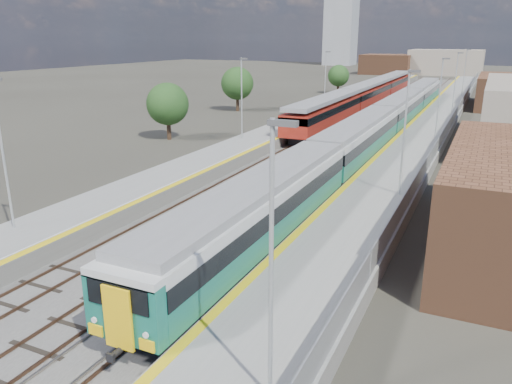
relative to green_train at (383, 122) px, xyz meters
The scene contains 11 objects.
ground 8.30m from the green_train, 100.82° to the left, with size 320.00×320.00×0.00m, color #47443A.
ballast_bed 11.22m from the green_train, 109.92° to the left, with size 10.50×155.00×0.06m, color #565451.
tracks 12.61m from the green_train, 104.69° to the left, with size 8.96×160.00×0.17m.
platform_right 11.14m from the green_train, 69.91° to the left, with size 4.70×155.00×8.52m.
platform_left 14.87m from the green_train, 135.57° to the left, with size 4.30×155.00×8.52m.
buildings 98.79m from the green_train, 101.50° to the left, with size 72.00×185.50×40.00m.
green_train is the anchor object (origin of this frame).
red_train 24.87m from the green_train, 106.35° to the left, with size 3.04×61.57×3.84m.
tree_a 21.96m from the green_train, 160.32° to the right, with size 4.35×4.35×5.89m.
tree_b 28.00m from the green_train, 148.37° to the left, with size 4.66×4.66×6.31m.
tree_c 46.81m from the green_train, 111.41° to the left, with size 4.01×4.01×5.43m.
Camera 1 is at (10.98, -8.29, 10.24)m, focal length 35.00 mm.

